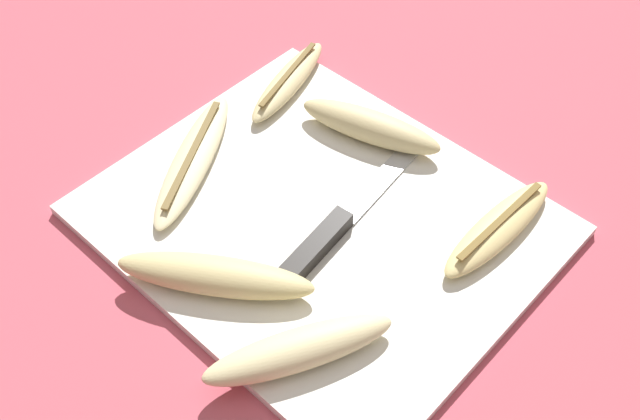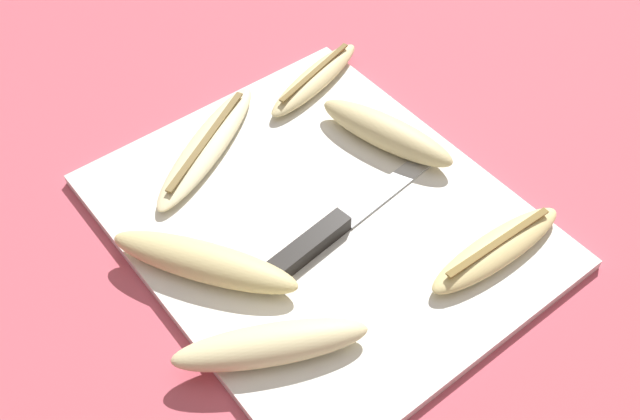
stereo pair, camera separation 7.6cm
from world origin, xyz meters
The scene contains 9 objects.
ground_plane centered at (0.00, 0.00, 0.00)m, with size 4.00×4.00×0.00m, color #C65160.
cutting_board centered at (0.00, 0.00, 0.01)m, with size 0.43×0.36×0.01m.
knife centered at (0.03, -0.01, 0.02)m, with size 0.05×0.23×0.02m.
banana_cream_curved centered at (-0.15, -0.04, 0.02)m, with size 0.14×0.20×0.02m.
banana_soft_right centered at (0.10, -0.13, 0.03)m, with size 0.12×0.17×0.03m.
banana_mellow_near centered at (-0.04, 0.12, 0.03)m, with size 0.17×0.09×0.03m.
banana_golden_short centered at (0.15, 0.10, 0.02)m, with size 0.04×0.17×0.02m.
banana_spotted_left centered at (-0.01, -0.13, 0.03)m, with size 0.18×0.14×0.03m.
banana_ripe_center centered at (-0.17, 0.12, 0.02)m, with size 0.08×0.17×0.02m.
Camera 1 is at (0.34, -0.36, 0.60)m, focal length 42.00 mm.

